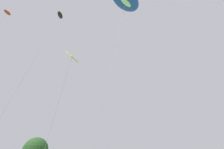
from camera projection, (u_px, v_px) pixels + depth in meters
name	position (u px, v px, depth m)	size (l,w,h in m)	color
small_kite_triangle_green	(6.00, 14.00, 23.21)	(3.35, 1.96, 20.92)	red
small_kite_streamer_purple	(71.00, 62.00, 11.12)	(0.97, 3.92, 8.41)	yellow
small_kite_delta_white	(58.00, 18.00, 13.18)	(2.75, 1.58, 12.49)	black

